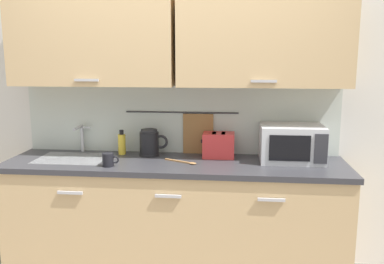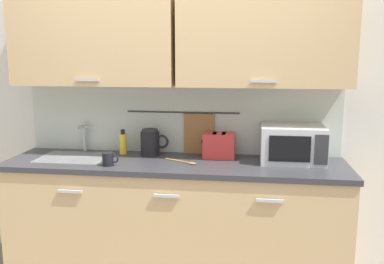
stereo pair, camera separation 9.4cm
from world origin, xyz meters
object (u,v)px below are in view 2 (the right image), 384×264
object	(u,v)px
microwave	(292,144)
electric_kettle	(151,143)
wooden_spoon	(184,162)
mug_near_sink	(108,159)
toaster	(219,145)
dish_soap_bottle	(123,143)

from	to	relation	value
microwave	electric_kettle	world-z (taller)	microwave
electric_kettle	wooden_spoon	bearing A→B (deg)	-34.02
microwave	mug_near_sink	bearing A→B (deg)	-167.66
mug_near_sink	wooden_spoon	world-z (taller)	mug_near_sink
toaster	wooden_spoon	world-z (taller)	toaster
electric_kettle	wooden_spoon	size ratio (longest dim) A/B	0.88
mug_near_sink	toaster	size ratio (longest dim) A/B	0.47
microwave	wooden_spoon	bearing A→B (deg)	-170.09
toaster	electric_kettle	bearing A→B (deg)	179.82
mug_near_sink	wooden_spoon	size ratio (longest dim) A/B	0.46
wooden_spoon	electric_kettle	bearing A→B (deg)	145.98
dish_soap_bottle	toaster	distance (m)	0.77
electric_kettle	mug_near_sink	bearing A→B (deg)	-123.20
mug_near_sink	wooden_spoon	distance (m)	0.55
dish_soap_bottle	wooden_spoon	xyz separation A→B (m)	(0.53, -0.22, -0.08)
mug_near_sink	microwave	bearing A→B (deg)	12.34
microwave	toaster	world-z (taller)	microwave
microwave	toaster	distance (m)	0.55
electric_kettle	dish_soap_bottle	distance (m)	0.23
wooden_spoon	microwave	bearing A→B (deg)	9.91
electric_kettle	toaster	xyz separation A→B (m)	(0.54, -0.00, -0.01)
mug_near_sink	wooden_spoon	xyz separation A→B (m)	(0.52, 0.15, -0.04)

